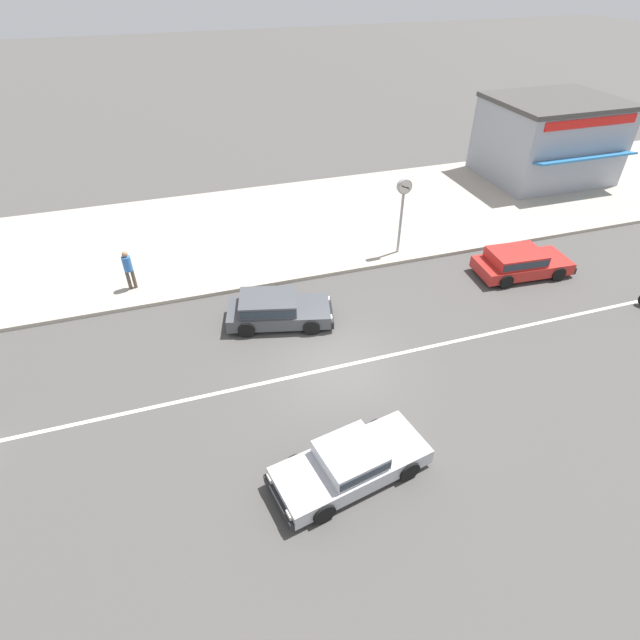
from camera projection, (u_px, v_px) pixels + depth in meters
name	position (u px, v px, depth m)	size (l,w,h in m)	color
ground_plane	(338.00, 367.00, 16.48)	(160.00, 160.00, 0.00)	#4C4947
lane_centre_stripe	(338.00, 367.00, 16.48)	(50.40, 0.14, 0.01)	silver
kerb_strip	(267.00, 228.00, 24.32)	(68.00, 10.00, 0.15)	#ADA393
hatchback_dark_grey_0	(275.00, 309.00, 18.09)	(4.09, 2.50, 1.10)	#47494F
hatchback_red_1	(520.00, 262.00, 20.74)	(4.08, 2.05, 1.10)	red
sedan_silver_2	(350.00, 463.00, 12.81)	(4.40, 2.35, 1.06)	#B7BABF
street_clock	(403.00, 199.00, 20.80)	(0.63, 0.22, 3.36)	#9E9EA3
pedestrian_near_clock	(128.00, 267.00, 19.41)	(0.34, 0.34, 1.64)	#4C4238
shopfront_corner_warung	(548.00, 139.00, 28.26)	(6.73, 6.25, 4.30)	#999EA8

